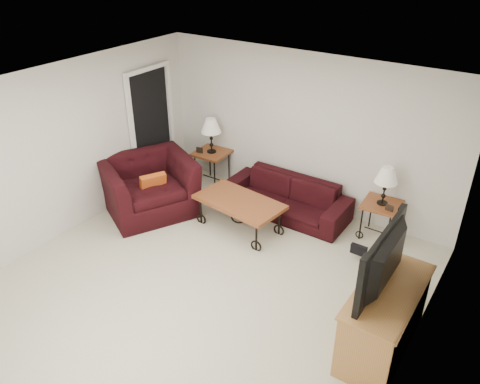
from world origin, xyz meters
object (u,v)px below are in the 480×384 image
coffee_table (239,214)px  sofa (286,197)px  side_table_right (379,220)px  armchair (149,186)px  side_table_left (212,168)px  lamp_right (385,186)px  television (393,262)px  lamp_left (211,136)px  backpack (362,243)px  tv_stand (384,319)px

coffee_table → sofa: bearing=65.0°
sofa → side_table_right: 1.48m
sofa → armchair: armchair is taller
side_table_left → lamp_right: (3.07, 0.00, 0.56)m
lamp_right → television: size_ratio=0.48×
side_table_left → lamp_left: bearing=0.0°
side_table_right → lamp_left: lamp_left is taller
coffee_table → backpack: size_ratio=2.93×
tv_stand → lamp_right: bearing=110.5°
side_table_right → tv_stand: size_ratio=0.43×
side_table_right → lamp_left: (-3.07, 0.00, 0.63)m
side_table_left → backpack: bearing=-11.2°
side_table_left → coffee_table: bearing=-37.9°
side_table_left → side_table_right: 3.07m
lamp_right → armchair: lamp_right is taller
sofa → armchair: (-1.87, -1.15, 0.15)m
coffee_table → armchair: bearing=-166.4°
side_table_left → coffee_table: size_ratio=0.47×
lamp_right → television: (0.75, -2.06, 0.28)m
tv_stand → armchair: bearing=169.9°
lamp_left → television: 4.35m
sofa → backpack: (1.45, -0.43, -0.07)m
sofa → television: (2.22, -1.88, 0.85)m
backpack → coffee_table: bearing=-162.0°
lamp_right → coffee_table: (-1.84, -0.96, -0.62)m
lamp_left → television: television is taller
armchair → tv_stand: armchair is taller
lamp_left → side_table_right: bearing=0.0°
sofa → backpack: bearing=-16.3°
side_table_right → coffee_table: size_ratio=0.44×
side_table_right → sofa: bearing=-173.0°
sofa → side_table_left: side_table_left is taller
sofa → backpack: 1.52m
sofa → lamp_left: bearing=173.6°
side_table_left → tv_stand: size_ratio=0.46×
sofa → side_table_right: size_ratio=3.51×
lamp_left → tv_stand: lamp_left is taller
side_table_left → lamp_left: lamp_left is taller
side_table_left → sofa: bearing=-6.4°
sofa → lamp_right: size_ratio=3.51×
tv_stand → sofa: bearing=140.0°
side_table_left → television: (3.82, -2.06, 0.84)m
side_table_right → television: 2.35m
side_table_left → lamp_left: (0.00, 0.00, 0.61)m
sofa → lamp_left: 1.73m
sofa → backpack: size_ratio=4.49×
coffee_table → lamp_right: bearing=27.7°
side_table_left → coffee_table: side_table_left is taller
side_table_left → armchair: armchair is taller
sofa → side_table_left: size_ratio=3.29×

